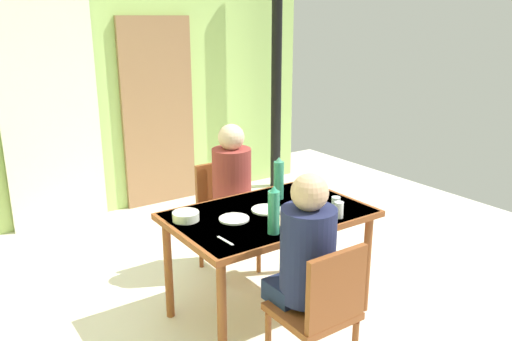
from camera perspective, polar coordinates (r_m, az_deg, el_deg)
ground_plane at (r=3.60m, az=-0.55°, el=-16.77°), size 6.87×6.87×0.00m
wall_back at (r=5.43m, az=-16.67°, el=10.08°), size 4.77×0.10×2.85m
door_wooden at (r=5.61m, az=-10.81°, el=6.27°), size 0.80×0.05×2.00m
stove_pipe_column at (r=6.01m, az=2.29°, el=11.33°), size 0.12×0.12×2.85m
curtain_panel at (r=5.22m, az=-21.92°, el=6.80°), size 0.90×0.03×2.40m
dining_table at (r=3.42m, az=1.43°, el=-5.91°), size 1.30×0.84×0.75m
chair_near_diner at (r=2.85m, az=7.24°, el=-15.02°), size 0.40×0.40×0.87m
chair_far_diner at (r=4.15m, az=-3.55°, el=-4.38°), size 0.40×0.40×0.87m
person_near_diner at (r=2.80m, az=5.58°, el=-8.91°), size 0.30×0.37×0.77m
person_far_diner at (r=3.94m, az=-2.59°, el=-1.12°), size 0.30×0.37×0.77m
water_bottle_green_near at (r=3.60m, az=2.53°, el=-0.96°), size 0.07×0.07×0.31m
water_bottle_green_far at (r=3.02m, az=1.98°, el=-4.53°), size 0.07×0.07×0.30m
serving_bowl_center at (r=3.28m, az=-7.80°, el=-5.04°), size 0.17×0.17×0.05m
dinner_plate_near_left at (r=3.42m, az=1.20°, el=-4.37°), size 0.21×0.21×0.01m
dinner_plate_near_right at (r=3.27m, az=-2.45°, el=-5.38°), size 0.19×0.19×0.01m
drinking_glass_by_near_diner at (r=3.33m, az=9.18°, el=-4.33°), size 0.06×0.06×0.10m
drinking_glass_by_far_diner at (r=3.46m, az=8.85°, el=-3.63°), size 0.06×0.06×0.09m
drinking_glass_spare_center at (r=3.60m, az=4.68°, el=-2.63°), size 0.06×0.06×0.10m
bread_plate_sliced at (r=3.22m, az=3.23°, el=-5.70°), size 0.19×0.19×0.02m
cutlery_knife_near at (r=2.98m, az=-3.43°, el=-7.79°), size 0.03×0.15×0.00m
cutlery_fork_near at (r=3.82m, az=6.67°, el=-2.24°), size 0.15×0.03×0.00m
cutlery_knife_far at (r=3.37m, az=7.00°, el=-4.88°), size 0.15×0.07×0.00m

